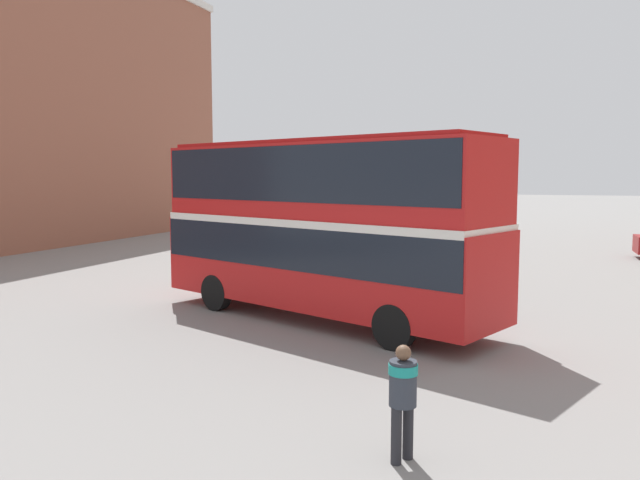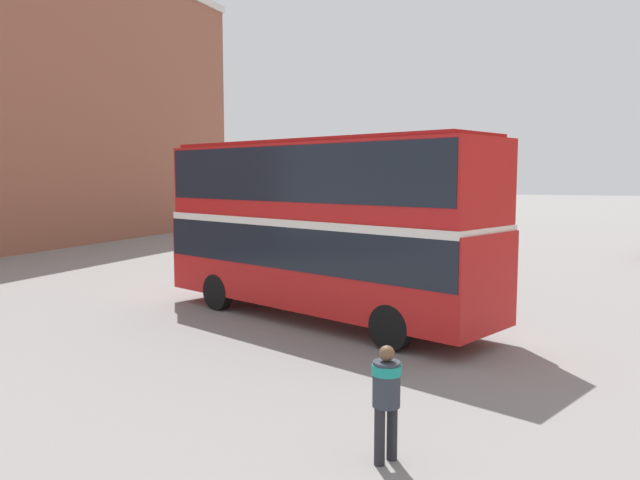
% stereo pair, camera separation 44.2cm
% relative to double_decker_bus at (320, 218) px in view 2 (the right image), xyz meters
% --- Properties ---
extents(ground_plane, '(240.00, 240.00, 0.00)m').
position_rel_double_decker_bus_xyz_m(ground_plane, '(1.56, 0.62, -2.76)').
color(ground_plane, gray).
extents(double_decker_bus, '(10.28, 6.08, 4.82)m').
position_rel_double_decker_bus_xyz_m(double_decker_bus, '(0.00, 0.00, 0.00)').
color(double_decker_bus, red).
rests_on(double_decker_bus, ground_plane).
extents(pedestrian_foreground, '(0.54, 0.54, 1.63)m').
position_rel_double_decker_bus_xyz_m(pedestrian_foreground, '(3.92, -7.59, -1.76)').
color(pedestrian_foreground, '#232328').
rests_on(pedestrian_foreground, ground_plane).
extents(parked_car_kerb_near, '(4.20, 2.31, 1.50)m').
position_rel_double_decker_bus_xyz_m(parked_car_kerb_near, '(-6.26, 10.55, -1.99)').
color(parked_car_kerb_near, silver).
rests_on(parked_car_kerb_near, ground_plane).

